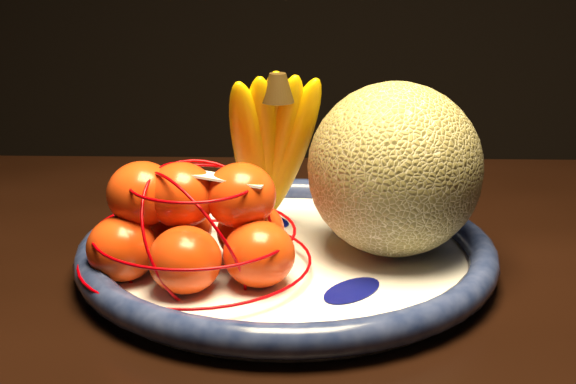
# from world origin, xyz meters

# --- Properties ---
(fruit_bowl) EXTENTS (0.37, 0.37, 0.03)m
(fruit_bowl) POSITION_xyz_m (-0.31, 0.11, 0.79)
(fruit_bowl) COLOR white
(fruit_bowl) RESTS_ON dining_table
(cantaloupe) EXTENTS (0.15, 0.15, 0.15)m
(cantaloupe) POSITION_xyz_m (-0.22, 0.13, 0.87)
(cantaloupe) COLOR olive
(cantaloupe) RESTS_ON fruit_bowl
(banana_bunch) EXTENTS (0.11, 0.11, 0.17)m
(banana_bunch) POSITION_xyz_m (-0.33, 0.18, 0.88)
(banana_bunch) COLOR #E5A900
(banana_bunch) RESTS_ON fruit_bowl
(mandarin_bag) EXTENTS (0.22, 0.22, 0.12)m
(mandarin_bag) POSITION_xyz_m (-0.38, 0.07, 0.83)
(mandarin_bag) COLOR #FF4919
(mandarin_bag) RESTS_ON fruit_bowl
(price_tag) EXTENTS (0.07, 0.03, 0.01)m
(price_tag) POSITION_xyz_m (-0.36, 0.07, 0.88)
(price_tag) COLOR white
(price_tag) RESTS_ON mandarin_bag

